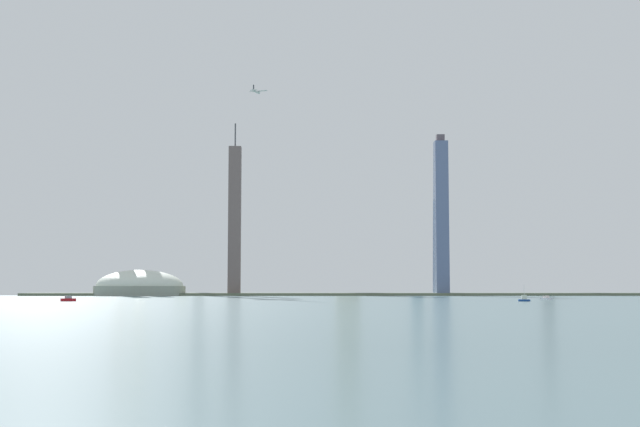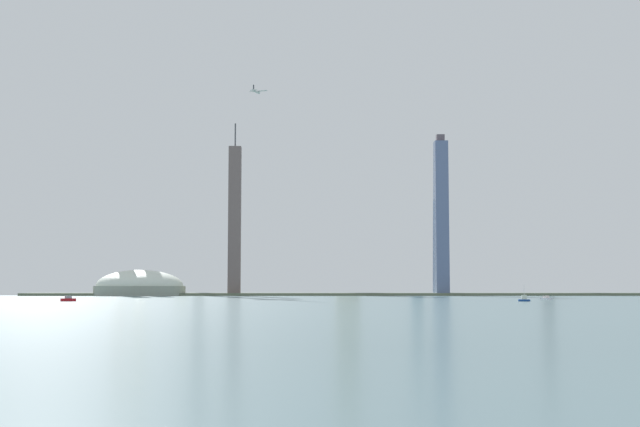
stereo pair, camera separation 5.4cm
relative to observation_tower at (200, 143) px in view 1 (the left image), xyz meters
name	(u,v)px [view 1 (the left image)]	position (x,y,z in m)	size (l,w,h in m)	color
ground_plane	(439,306)	(184.91, -543.66, -176.15)	(6000.00, 6000.00, 0.00)	slate
waterfront_pier	(361,294)	(184.91, -23.74, -174.69)	(743.81, 72.36, 2.92)	#687258
observation_tower	(200,143)	(0.00, 0.00, 0.00)	(39.26, 39.26, 352.12)	slate
stadium_dome	(140,287)	(-60.13, -40.18, -166.85)	(99.87, 99.87, 35.45)	#989F8E
skyscraper_0	(348,224)	(173.46, 23.87, -92.54)	(27.13, 25.37, 172.36)	beige
skyscraper_1	(141,223)	(-76.57, 59.21, -88.42)	(12.73, 18.26, 179.69)	#B3AD8F
skyscraper_2	(441,217)	(274.27, -36.20, -88.13)	(14.53, 26.91, 181.03)	slate
skyscraper_3	(417,247)	(259.48, 49.32, -118.58)	(12.98, 15.96, 115.14)	slate
skyscraper_4	(235,221)	(43.59, -43.97, -93.22)	(13.75, 12.40, 191.66)	#6C5C59
skyscraper_5	(182,276)	(-27.88, 73.63, -153.04)	(15.60, 14.02, 46.22)	#B5BB8C
skyscraper_6	(547,244)	(419.47, 48.06, -113.97)	(12.89, 13.65, 131.25)	slate
skyscraper_7	(121,220)	(-92.77, 15.69, -88.71)	(12.59, 19.28, 177.84)	beige
boat_0	(524,299)	(266.43, -413.12, -174.56)	(8.25, 3.96, 11.15)	navy
boat_1	(546,298)	(306.78, -327.74, -175.07)	(7.31, 11.29, 2.99)	white
boat_2	(68,299)	(-49.37, -399.59, -174.72)	(10.45, 8.10, 3.85)	red
airplane	(258,92)	(68.28, -35.14, 53.17)	(22.31, 25.32, 7.72)	silver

